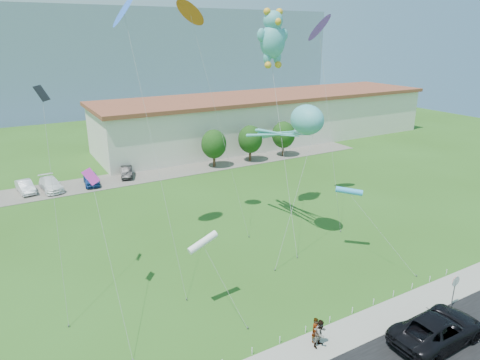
# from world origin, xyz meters

# --- Properties ---
(ground) EXTENTS (160.00, 160.00, 0.00)m
(ground) POSITION_xyz_m (0.00, 0.00, 0.00)
(ground) COLOR #285016
(ground) RESTS_ON ground
(sidewalk) EXTENTS (80.00, 2.50, 0.10)m
(sidewalk) POSITION_xyz_m (0.00, -2.75, 0.05)
(sidewalk) COLOR gray
(sidewalk) RESTS_ON ground
(parking_strip) EXTENTS (70.00, 6.00, 0.06)m
(parking_strip) POSITION_xyz_m (0.00, 35.00, 0.03)
(parking_strip) COLOR #59544C
(parking_strip) RESTS_ON ground
(hill_ridge) EXTENTS (160.00, 50.00, 25.00)m
(hill_ridge) POSITION_xyz_m (0.00, 120.00, 12.50)
(hill_ridge) COLOR #738D9F
(hill_ridge) RESTS_ON ground
(warehouse) EXTENTS (61.00, 15.00, 8.20)m
(warehouse) POSITION_xyz_m (26.00, 44.00, 4.12)
(warehouse) COLOR beige
(warehouse) RESTS_ON ground
(stop_sign) EXTENTS (0.80, 0.07, 2.50)m
(stop_sign) POSITION_xyz_m (9.50, -4.21, 1.87)
(stop_sign) COLOR slate
(stop_sign) RESTS_ON ground
(rope_fence) EXTENTS (26.05, 0.05, 0.50)m
(rope_fence) POSITION_xyz_m (0.00, -1.30, 0.25)
(rope_fence) COLOR white
(rope_fence) RESTS_ON ground
(tree_near) EXTENTS (3.60, 3.60, 5.47)m
(tree_near) POSITION_xyz_m (10.00, 34.00, 3.39)
(tree_near) COLOR #3F2B19
(tree_near) RESTS_ON ground
(tree_mid) EXTENTS (3.60, 3.60, 5.47)m
(tree_mid) POSITION_xyz_m (16.00, 34.00, 3.39)
(tree_mid) COLOR #3F2B19
(tree_mid) RESTS_ON ground
(tree_far) EXTENTS (3.60, 3.60, 5.47)m
(tree_far) POSITION_xyz_m (22.00, 34.00, 3.39)
(tree_far) COLOR #3F2B19
(tree_far) RESTS_ON ground
(suv) EXTENTS (6.60, 3.18, 1.81)m
(suv) POSITION_xyz_m (5.46, -5.98, 0.97)
(suv) COLOR black
(suv) RESTS_ON road
(pedestrian_left) EXTENTS (0.63, 0.43, 1.68)m
(pedestrian_left) POSITION_xyz_m (-1.09, -2.37, 0.94)
(pedestrian_left) COLOR gray
(pedestrian_left) RESTS_ON sidewalk
(pedestrian_right) EXTENTS (1.02, 0.87, 1.81)m
(pedestrian_right) POSITION_xyz_m (-1.07, -2.79, 1.01)
(pedestrian_right) COLOR gray
(pedestrian_right) RESTS_ON sidewalk
(parked_car_silver) EXTENTS (2.15, 4.55, 1.44)m
(parked_car_silver) POSITION_xyz_m (-14.43, 35.74, 0.78)
(parked_car_silver) COLOR silver
(parked_car_silver) RESTS_ON parking_strip
(parked_car_white) EXTENTS (2.64, 5.35, 1.50)m
(parked_car_white) POSITION_xyz_m (-11.66, 35.10, 0.81)
(parked_car_white) COLOR white
(parked_car_white) RESTS_ON parking_strip
(parked_car_blue) EXTENTS (2.18, 4.51, 1.49)m
(parked_car_blue) POSITION_xyz_m (-6.96, 34.76, 0.80)
(parked_car_blue) COLOR navy
(parked_car_blue) RESTS_ON parking_strip
(parked_car_black) EXTENTS (2.43, 4.33, 1.35)m
(parked_car_black) POSITION_xyz_m (-2.20, 35.66, 0.74)
(parked_car_black) COLOR black
(parked_car_black) RESTS_ON parking_strip
(octopus_kite) EXTENTS (6.50, 10.38, 12.54)m
(octopus_kite) POSITION_xyz_m (6.72, 10.69, 10.45)
(octopus_kite) COLOR teal
(octopus_kite) RESTS_ON ground
(teddy_bear_kite) EXTENTS (4.58, 9.96, 20.36)m
(teddy_bear_kite) POSITION_xyz_m (7.24, 15.56, 17.86)
(teddy_bear_kite) COLOR teal
(teddy_bear_kite) RESTS_ON ground
(small_kite_purple) EXTENTS (3.19, 8.35, 19.41)m
(small_kite_purple) POSITION_xyz_m (13.25, 16.16, 18.24)
(small_kite_purple) COLOR purple
(small_kite_purple) RESTS_ON ground
(small_kite_white) EXTENTS (1.67, 4.78, 5.44)m
(small_kite_white) POSITION_xyz_m (-5.41, 4.39, 4.97)
(small_kite_white) COLOR white
(small_kite_white) RESTS_ON ground
(small_kite_black) EXTENTS (1.57, 5.64, 14.90)m
(small_kite_black) POSITION_xyz_m (-13.32, 11.08, 12.63)
(small_kite_black) COLOR black
(small_kite_black) RESTS_ON ground
(small_kite_cyan) EXTENTS (2.45, 7.08, 6.14)m
(small_kite_cyan) POSITION_xyz_m (8.59, 5.54, 5.66)
(small_kite_cyan) COLOR #339DE7
(small_kite_cyan) RESTS_ON ground
(small_kite_orange) EXTENTS (4.00, 5.60, 20.55)m
(small_kite_orange) POSITION_xyz_m (-0.18, 16.88, 19.34)
(small_kite_orange) COLOR #D55717
(small_kite_orange) RESTS_ON ground
(small_kite_pink) EXTENTS (1.29, 7.98, 9.70)m
(small_kite_pink) POSITION_xyz_m (-11.25, 8.11, 8.25)
(small_kite_pink) COLOR #F235B8
(small_kite_pink) RESTS_ON ground
(small_kite_blue) EXTENTS (1.80, 10.73, 20.57)m
(small_kite_blue) POSITION_xyz_m (-6.31, 15.43, 19.33)
(small_kite_blue) COLOR blue
(small_kite_blue) RESTS_ON ground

